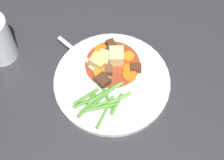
{
  "coord_description": "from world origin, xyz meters",
  "views": [
    {
      "loc": [
        -0.38,
        -0.07,
        0.68
      ],
      "look_at": [
        0.0,
        0.0,
        0.01
      ],
      "focal_mm": 53.8,
      "sensor_mm": 36.0,
      "label": 1
    }
  ],
  "objects_px": {
    "carrot_slice_5": "(108,57)",
    "carrot_slice_6": "(101,51)",
    "carrot_slice_2": "(129,76)",
    "meat_chunk_1": "(103,80)",
    "dinner_plate": "(112,81)",
    "meat_chunk_4": "(136,68)",
    "potato_chunk_0": "(99,62)",
    "fork": "(85,59)",
    "meat_chunk_3": "(109,71)",
    "potato_chunk_1": "(118,56)",
    "potato_chunk_2": "(104,59)",
    "carrot_slice_1": "(129,57)",
    "meat_chunk_2": "(111,51)",
    "carrot_slice_0": "(99,57)",
    "carrot_slice_3": "(101,73)",
    "carrot_slice_4": "(130,70)",
    "meat_chunk_0": "(111,45)"
  },
  "relations": [
    {
      "from": "carrot_slice_5",
      "to": "carrot_slice_6",
      "type": "height_order",
      "value": "carrot_slice_6"
    },
    {
      "from": "carrot_slice_2",
      "to": "meat_chunk_1",
      "type": "distance_m",
      "value": 0.06
    },
    {
      "from": "dinner_plate",
      "to": "meat_chunk_4",
      "type": "height_order",
      "value": "meat_chunk_4"
    },
    {
      "from": "carrot_slice_5",
      "to": "potato_chunk_0",
      "type": "bearing_deg",
      "value": 143.65
    },
    {
      "from": "fork",
      "to": "carrot_slice_6",
      "type": "bearing_deg",
      "value": -52.34
    },
    {
      "from": "dinner_plate",
      "to": "carrot_slice_6",
      "type": "xyz_separation_m",
      "value": [
        0.07,
        0.04,
        0.01
      ]
    },
    {
      "from": "carrot_slice_5",
      "to": "meat_chunk_3",
      "type": "xyz_separation_m",
      "value": [
        -0.04,
        -0.01,
        0.0
      ]
    },
    {
      "from": "potato_chunk_0",
      "to": "meat_chunk_1",
      "type": "bearing_deg",
      "value": -158.31
    },
    {
      "from": "potato_chunk_1",
      "to": "potato_chunk_2",
      "type": "distance_m",
      "value": 0.03
    },
    {
      "from": "carrot_slice_1",
      "to": "carrot_slice_2",
      "type": "height_order",
      "value": "carrot_slice_1"
    },
    {
      "from": "potato_chunk_1",
      "to": "fork",
      "type": "xyz_separation_m",
      "value": [
        -0.01,
        0.08,
        -0.01
      ]
    },
    {
      "from": "meat_chunk_2",
      "to": "meat_chunk_3",
      "type": "xyz_separation_m",
      "value": [
        -0.06,
        -0.0,
        -0.0
      ]
    },
    {
      "from": "carrot_slice_6",
      "to": "meat_chunk_3",
      "type": "bearing_deg",
      "value": -152.1
    },
    {
      "from": "carrot_slice_2",
      "to": "meat_chunk_4",
      "type": "bearing_deg",
      "value": -28.35
    },
    {
      "from": "potato_chunk_0",
      "to": "carrot_slice_0",
      "type": "bearing_deg",
      "value": 12.11
    },
    {
      "from": "carrot_slice_6",
      "to": "meat_chunk_1",
      "type": "relative_size",
      "value": 1.14
    },
    {
      "from": "carrot_slice_6",
      "to": "carrot_slice_5",
      "type": "bearing_deg",
      "value": -121.7
    },
    {
      "from": "carrot_slice_3",
      "to": "meat_chunk_3",
      "type": "height_order",
      "value": "meat_chunk_3"
    },
    {
      "from": "carrot_slice_4",
      "to": "meat_chunk_1",
      "type": "distance_m",
      "value": 0.07
    },
    {
      "from": "carrot_slice_1",
      "to": "meat_chunk_2",
      "type": "height_order",
      "value": "meat_chunk_2"
    },
    {
      "from": "carrot_slice_4",
      "to": "meat_chunk_1",
      "type": "bearing_deg",
      "value": 126.64
    },
    {
      "from": "carrot_slice_2",
      "to": "potato_chunk_1",
      "type": "xyz_separation_m",
      "value": [
        0.04,
        0.03,
        0.01
      ]
    },
    {
      "from": "potato_chunk_1",
      "to": "meat_chunk_3",
      "type": "distance_m",
      "value": 0.04
    },
    {
      "from": "potato_chunk_0",
      "to": "meat_chunk_2",
      "type": "xyz_separation_m",
      "value": [
        0.04,
        -0.02,
        -0.0
      ]
    },
    {
      "from": "carrot_slice_3",
      "to": "meat_chunk_4",
      "type": "distance_m",
      "value": 0.08
    },
    {
      "from": "carrot_slice_3",
      "to": "meat_chunk_3",
      "type": "relative_size",
      "value": 1.56
    },
    {
      "from": "carrot_slice_5",
      "to": "dinner_plate",
      "type": "bearing_deg",
      "value": -161.16
    },
    {
      "from": "carrot_slice_2",
      "to": "carrot_slice_6",
      "type": "xyz_separation_m",
      "value": [
        0.05,
        0.08,
        0.0
      ]
    },
    {
      "from": "potato_chunk_1",
      "to": "carrot_slice_2",
      "type": "bearing_deg",
      "value": -139.22
    },
    {
      "from": "potato_chunk_0",
      "to": "meat_chunk_3",
      "type": "relative_size",
      "value": 1.67
    },
    {
      "from": "dinner_plate",
      "to": "meat_chunk_1",
      "type": "relative_size",
      "value": 8.86
    },
    {
      "from": "meat_chunk_0",
      "to": "carrot_slice_0",
      "type": "bearing_deg",
      "value": 146.81
    },
    {
      "from": "carrot_slice_4",
      "to": "potato_chunk_0",
      "type": "bearing_deg",
      "value": 86.5
    },
    {
      "from": "carrot_slice_6",
      "to": "potato_chunk_1",
      "type": "bearing_deg",
      "value": -109.55
    },
    {
      "from": "meat_chunk_2",
      "to": "fork",
      "type": "relative_size",
      "value": 0.17
    },
    {
      "from": "potato_chunk_0",
      "to": "carrot_slice_6",
      "type": "bearing_deg",
      "value": 1.39
    },
    {
      "from": "dinner_plate",
      "to": "potato_chunk_2",
      "type": "xyz_separation_m",
      "value": [
        0.05,
        0.03,
        0.02
      ]
    },
    {
      "from": "carrot_slice_0",
      "to": "carrot_slice_6",
      "type": "height_order",
      "value": "same"
    },
    {
      "from": "carrot_slice_3",
      "to": "meat_chunk_2",
      "type": "bearing_deg",
      "value": -12.56
    },
    {
      "from": "carrot_slice_0",
      "to": "meat_chunk_4",
      "type": "distance_m",
      "value": 0.09
    },
    {
      "from": "carrot_slice_4",
      "to": "carrot_slice_2",
      "type": "bearing_deg",
      "value": -174.15
    },
    {
      "from": "carrot_slice_1",
      "to": "meat_chunk_4",
      "type": "height_order",
      "value": "meat_chunk_4"
    },
    {
      "from": "carrot_slice_2",
      "to": "fork",
      "type": "bearing_deg",
      "value": 75.9
    },
    {
      "from": "carrot_slice_2",
      "to": "carrot_slice_3",
      "type": "bearing_deg",
      "value": 94.26
    },
    {
      "from": "carrot_slice_0",
      "to": "fork",
      "type": "relative_size",
      "value": 0.23
    },
    {
      "from": "carrot_slice_0",
      "to": "carrot_slice_5",
      "type": "bearing_deg",
      "value": -74.71
    },
    {
      "from": "carrot_slice_3",
      "to": "potato_chunk_0",
      "type": "relative_size",
      "value": 0.93
    },
    {
      "from": "carrot_slice_6",
      "to": "potato_chunk_2",
      "type": "bearing_deg",
      "value": -155.67
    },
    {
      "from": "carrot_slice_6",
      "to": "meat_chunk_2",
      "type": "xyz_separation_m",
      "value": [
        0.0,
        -0.02,
        0.0
      ]
    },
    {
      "from": "carrot_slice_0",
      "to": "potato_chunk_1",
      "type": "height_order",
      "value": "potato_chunk_1"
    }
  ]
}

